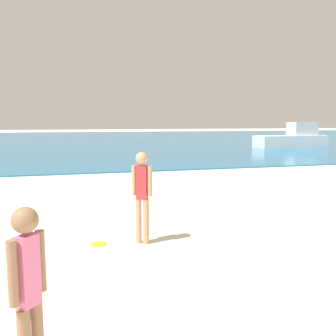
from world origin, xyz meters
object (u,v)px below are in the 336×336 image
(person_standing, at_px, (142,192))
(boat_near, at_px, (293,139))
(person_distant, at_px, (29,291))
(frisbee, at_px, (99,244))

(person_standing, relative_size, boat_near, 0.27)
(person_distant, bearing_deg, frisbee, 27.80)
(person_standing, height_order, person_distant, person_standing)
(boat_near, bearing_deg, person_distant, 50.38)
(frisbee, height_order, person_distant, person_distant)
(person_distant, relative_size, boat_near, 0.25)
(person_standing, bearing_deg, person_distant, -83.55)
(frisbee, bearing_deg, boat_near, 48.84)
(person_standing, distance_m, boat_near, 25.40)
(boat_near, bearing_deg, frisbee, 47.15)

